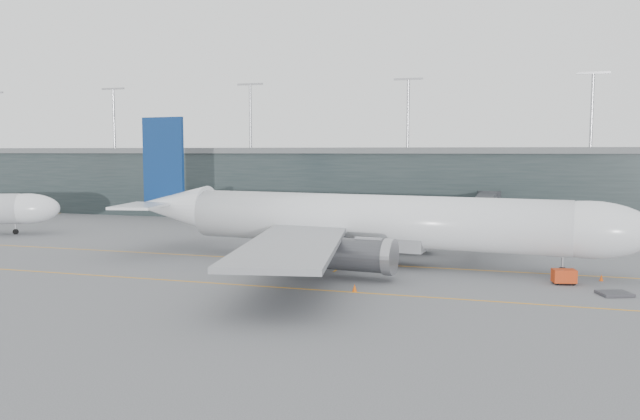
# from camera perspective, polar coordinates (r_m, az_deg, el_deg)

# --- Properties ---
(ground) EXTENTS (320.00, 320.00, 0.00)m
(ground) POSITION_cam_1_polar(r_m,az_deg,el_deg) (86.08, -0.20, -4.26)
(ground) COLOR #555559
(ground) RESTS_ON ground
(taxiline_a) EXTENTS (160.00, 0.25, 0.02)m
(taxiline_a) POSITION_cam_1_polar(r_m,az_deg,el_deg) (82.31, -1.00, -4.70)
(taxiline_a) COLOR orange
(taxiline_a) RESTS_ON ground
(taxiline_b) EXTENTS (160.00, 0.25, 0.02)m
(taxiline_b) POSITION_cam_1_polar(r_m,az_deg,el_deg) (67.51, -5.12, -6.97)
(taxiline_b) COLOR orange
(taxiline_b) RESTS_ON ground
(taxiline_lead_main) EXTENTS (0.25, 60.00, 0.02)m
(taxiline_lead_main) POSITION_cam_1_polar(r_m,az_deg,el_deg) (104.12, 5.61, -2.60)
(taxiline_lead_main) COLOR orange
(taxiline_lead_main) RESTS_ON ground
(terminal) EXTENTS (240.00, 36.00, 29.00)m
(terminal) POSITION_cam_1_polar(r_m,az_deg,el_deg) (141.56, 6.56, 2.59)
(terminal) COLOR #1F292A
(terminal) RESTS_ON ground
(main_aircraft) EXTENTS (69.24, 64.72, 19.41)m
(main_aircraft) POSITION_cam_1_polar(r_m,az_deg,el_deg) (80.54, 4.20, -1.03)
(main_aircraft) COLOR white
(main_aircraft) RESTS_ON ground
(jet_bridge) EXTENTS (5.37, 45.80, 6.97)m
(jet_bridge) POSITION_cam_1_polar(r_m,az_deg,el_deg) (107.58, 14.60, 0.30)
(jet_bridge) COLOR #2F3035
(jet_bridge) RESTS_ON ground
(gse_cart) EXTENTS (2.69, 2.03, 1.64)m
(gse_cart) POSITION_cam_1_polar(r_m,az_deg,el_deg) (73.13, 21.41, -5.64)
(gse_cart) COLOR #B8300D
(gse_cart) RESTS_ON ground
(baggage_dolly) EXTENTS (3.67, 3.32, 0.30)m
(baggage_dolly) POSITION_cam_1_polar(r_m,az_deg,el_deg) (69.76, 25.32, -6.92)
(baggage_dolly) COLOR #38383D
(baggage_dolly) RESTS_ON ground
(uld_a) EXTENTS (2.40, 2.02, 1.99)m
(uld_a) POSITION_cam_1_polar(r_m,az_deg,el_deg) (97.57, -1.27, -2.50)
(uld_a) COLOR #3D3E42
(uld_a) RESTS_ON ground
(uld_b) EXTENTS (2.51, 2.23, 1.92)m
(uld_b) POSITION_cam_1_polar(r_m,az_deg,el_deg) (97.93, 0.08, -2.49)
(uld_b) COLOR #3D3E42
(uld_b) RESTS_ON ground
(uld_c) EXTENTS (2.06, 1.70, 1.78)m
(uld_c) POSITION_cam_1_polar(r_m,az_deg,el_deg) (97.18, 1.52, -2.60)
(uld_c) COLOR #3D3E42
(uld_c) RESTS_ON ground
(cone_nose) EXTENTS (0.46, 0.46, 0.73)m
(cone_nose) POSITION_cam_1_polar(r_m,az_deg,el_deg) (76.73, 24.33, -5.66)
(cone_nose) COLOR #D7480B
(cone_nose) RESTS_ON ground
(cone_wing_stbd) EXTENTS (0.50, 0.50, 0.80)m
(cone_wing_stbd) POSITION_cam_1_polar(r_m,az_deg,el_deg) (64.83, 3.18, -7.12)
(cone_wing_stbd) COLOR #DD560C
(cone_wing_stbd) RESTS_ON ground
(cone_wing_port) EXTENTS (0.48, 0.48, 0.76)m
(cone_wing_port) POSITION_cam_1_polar(r_m,az_deg,el_deg) (93.68, 7.94, -3.29)
(cone_wing_port) COLOR #CC4D0B
(cone_wing_port) RESTS_ON ground
(cone_tail) EXTENTS (0.50, 0.50, 0.80)m
(cone_tail) POSITION_cam_1_polar(r_m,az_deg,el_deg) (79.82, -8.01, -4.79)
(cone_tail) COLOR #EF450D
(cone_tail) RESTS_ON ground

